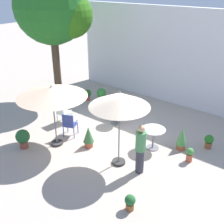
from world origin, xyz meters
name	(u,v)px	position (x,y,z in m)	size (l,w,h in m)	color
ground_plane	(109,139)	(0.00, 0.00, 0.00)	(60.00, 60.00, 0.00)	#B0A193
villa_facade	(172,57)	(0.00, 4.66, 2.21)	(10.51, 0.30, 4.42)	silver
shade_tree	(53,7)	(-4.44, 1.53, 4.37)	(3.48, 3.31, 6.02)	#4B3828
patio_umbrella_0	(119,100)	(1.20, -0.99, 2.24)	(1.86, 1.86, 2.55)	#2D2D2D
patio_umbrella_1	(52,92)	(-1.27, -1.49, 2.04)	(2.40, 2.40, 2.29)	#2D2D2D
cafe_table_0	(115,113)	(-0.58, 1.11, 0.49)	(0.71, 0.71, 0.71)	white
cafe_table_1	(153,135)	(1.61, 0.47, 0.54)	(0.83, 0.83, 0.77)	silver
patio_chair_0	(62,112)	(-2.33, -0.21, 0.52)	(0.52, 0.49, 0.91)	white
patio_chair_1	(69,124)	(-1.32, -0.78, 0.54)	(0.60, 0.59, 0.95)	#374692
potted_plant_0	(23,138)	(-2.02, -2.38, 0.41)	(0.50, 0.50, 0.71)	brown
potted_plant_1	(130,202)	(2.66, -2.43, 0.25)	(0.29, 0.29, 0.46)	brown
potted_plant_2	(89,136)	(-0.24, -0.88, 0.43)	(0.39, 0.39, 0.80)	#B6523A
potted_plant_3	(87,94)	(-3.19, 2.19, 0.32)	(0.38, 0.38, 0.56)	#AF473D
potted_plant_4	(209,141)	(3.15, 1.71, 0.29)	(0.31, 0.31, 0.52)	brown
potted_plant_5	(101,94)	(-2.50, 2.46, 0.41)	(0.46, 0.46, 0.70)	#AE582A
potted_plant_6	(116,109)	(-1.05, 1.73, 0.33)	(0.33, 0.33, 0.58)	#AF5442
potted_plant_7	(182,138)	(2.42, 1.04, 0.44)	(0.36, 0.36, 0.84)	#9C4F2D
potted_plant_8	(190,154)	(2.96, 0.53, 0.27)	(0.25, 0.25, 0.50)	#B8553D
standing_person	(140,149)	(1.98, -0.95, 0.85)	(0.42, 0.42, 1.65)	#33333D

